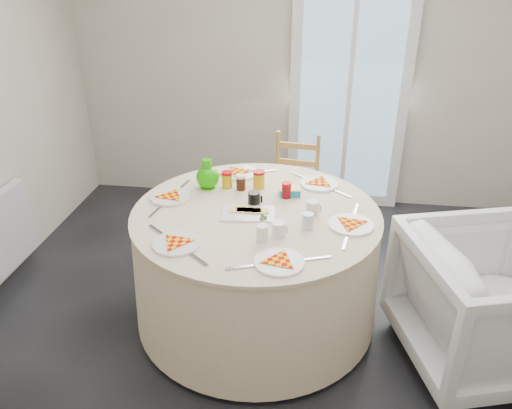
# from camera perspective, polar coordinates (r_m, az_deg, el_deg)

# --- Properties ---
(floor) EXTENTS (4.00, 4.00, 0.00)m
(floor) POSITION_cam_1_polar(r_m,az_deg,el_deg) (3.14, 2.41, -15.41)
(floor) COLOR black
(floor) RESTS_ON ground
(wall_back) EXTENTS (4.00, 0.02, 2.60)m
(wall_back) POSITION_cam_1_polar(r_m,az_deg,el_deg) (4.38, 5.45, 16.33)
(wall_back) COLOR #BCB5A3
(wall_back) RESTS_ON floor
(glass_door) EXTENTS (1.00, 0.08, 2.10)m
(glass_door) POSITION_cam_1_polar(r_m,az_deg,el_deg) (4.39, 10.62, 12.66)
(glass_door) COLOR silver
(glass_door) RESTS_ON floor
(table) EXTENTS (1.50, 1.50, 0.76)m
(table) POSITION_cam_1_polar(r_m,az_deg,el_deg) (3.11, 0.00, -6.97)
(table) COLOR beige
(table) RESTS_ON floor
(wooden_chair) EXTENTS (0.42, 0.40, 0.84)m
(wooden_chair) POSITION_cam_1_polar(r_m,az_deg,el_deg) (3.95, 4.25, 2.47)
(wooden_chair) COLOR tan
(wooden_chair) RESTS_ON floor
(armchair) EXTENTS (0.99, 1.02, 0.86)m
(armchair) POSITION_cam_1_polar(r_m,az_deg,el_deg) (3.06, 24.97, -10.26)
(armchair) COLOR white
(armchair) RESTS_ON floor
(place_settings) EXTENTS (1.73, 1.73, 0.03)m
(place_settings) POSITION_cam_1_polar(r_m,az_deg,el_deg) (2.91, 0.00, -0.53)
(place_settings) COLOR white
(place_settings) RESTS_ON table
(jar_cluster) EXTENTS (0.45, 0.24, 0.13)m
(jar_cluster) POSITION_cam_1_polar(r_m,az_deg,el_deg) (3.11, -0.15, 2.49)
(jar_cluster) COLOR #936314
(jar_cluster) RESTS_ON table
(butter_tub) EXTENTS (0.14, 0.11, 0.05)m
(butter_tub) POSITION_cam_1_polar(r_m,az_deg,el_deg) (3.10, 3.89, 1.59)
(butter_tub) COLOR teal
(butter_tub) RESTS_ON table
(green_pitcher) EXTENTS (0.16, 0.16, 0.19)m
(green_pitcher) POSITION_cam_1_polar(r_m,az_deg,el_deg) (3.17, -5.59, 3.81)
(green_pitcher) COLOR #20AA02
(green_pitcher) RESTS_ON table
(cheese_platter) EXTENTS (0.32, 0.22, 0.04)m
(cheese_platter) POSITION_cam_1_polar(r_m,az_deg,el_deg) (2.87, -0.90, -0.85)
(cheese_platter) COLOR white
(cheese_platter) RESTS_ON table
(mugs_glasses) EXTENTS (0.64, 0.64, 0.10)m
(mugs_glasses) POSITION_cam_1_polar(r_m,az_deg,el_deg) (2.84, 3.02, -0.37)
(mugs_glasses) COLOR gray
(mugs_glasses) RESTS_ON table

